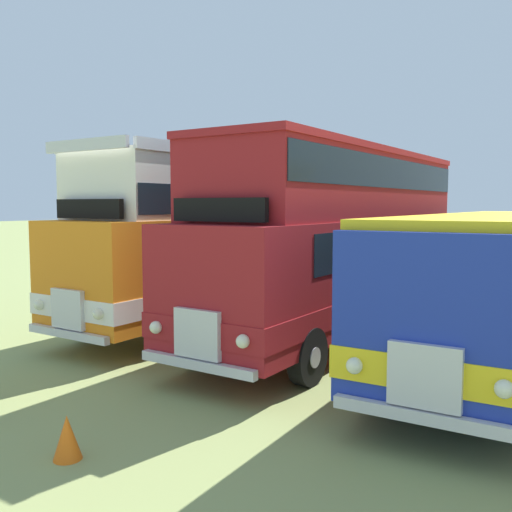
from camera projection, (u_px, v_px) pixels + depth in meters
The scene contains 4 objects.
bus_first_in_row at pixel (216, 235), 15.31m from camera, with size 2.93×9.83×4.52m.
bus_second_in_row at pixel (341, 234), 13.57m from camera, with size 3.00×10.88×4.49m.
bus_third_in_row at pixel (499, 273), 11.75m from camera, with size 2.71×11.62×2.99m.
cone_near_end at pixel (67, 437), 7.06m from camera, with size 0.36×0.36×0.57m, color orange.
Camera 1 is at (-1.97, -12.70, 3.18)m, focal length 39.61 mm.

